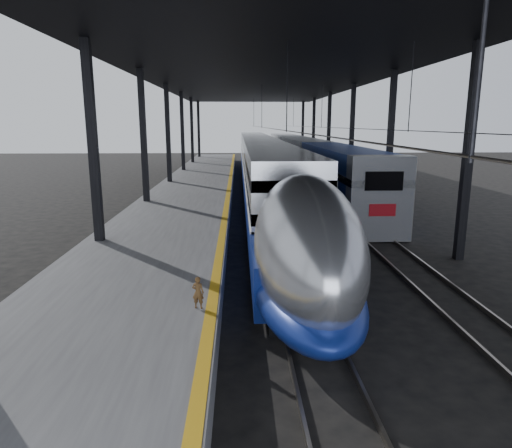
{
  "coord_description": "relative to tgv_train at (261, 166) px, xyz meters",
  "views": [
    {
      "loc": [
        0.05,
        -13.78,
        5.77
      ],
      "look_at": [
        0.7,
        3.34,
        2.0
      ],
      "focal_mm": 32.0,
      "sensor_mm": 36.0,
      "label": 1
    }
  ],
  "objects": [
    {
      "name": "yellow_strip",
      "position": [
        -2.7,
        -6.56,
        -1.1
      ],
      "size": [
        0.3,
        80.0,
        0.01
      ],
      "primitive_type": "cube",
      "color": "#CA9313",
      "rests_on": "platform"
    },
    {
      "name": "tgv_train",
      "position": [
        0.0,
        0.0,
        0.0
      ],
      "size": [
        3.14,
        65.2,
        4.5
      ],
      "color": "#AEB0B5",
      "rests_on": "ground"
    },
    {
      "name": "rails",
      "position": [
        2.5,
        -6.56,
        -2.02
      ],
      "size": [
        6.52,
        80.0,
        0.16
      ],
      "color": "slate",
      "rests_on": "ground"
    },
    {
      "name": "ground",
      "position": [
        -2.0,
        -26.56,
        -2.1
      ],
      "size": [
        160.0,
        160.0,
        0.0
      ],
      "primitive_type": "plane",
      "color": "black",
      "rests_on": "ground"
    },
    {
      "name": "canopy",
      "position": [
        -0.1,
        -6.56,
        7.01
      ],
      "size": [
        18.0,
        75.0,
        9.47
      ],
      "color": "black",
      "rests_on": "ground"
    },
    {
      "name": "platform",
      "position": [
        -5.5,
        -6.56,
        -1.6
      ],
      "size": [
        6.0,
        80.0,
        1.0
      ],
      "primitive_type": "cube",
      "color": "#4C4C4F",
      "rests_on": "ground"
    },
    {
      "name": "second_train",
      "position": [
        5.0,
        8.44,
        0.06
      ],
      "size": [
        3.1,
        56.05,
        4.27
      ],
      "color": "navy",
      "rests_on": "ground"
    },
    {
      "name": "child",
      "position": [
        -3.05,
        -28.98,
        -0.67
      ],
      "size": [
        0.36,
        0.28,
        0.87
      ],
      "primitive_type": "imported",
      "rotation": [
        0.0,
        0.0,
        2.91
      ],
      "color": "#52371B",
      "rests_on": "platform"
    }
  ]
}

